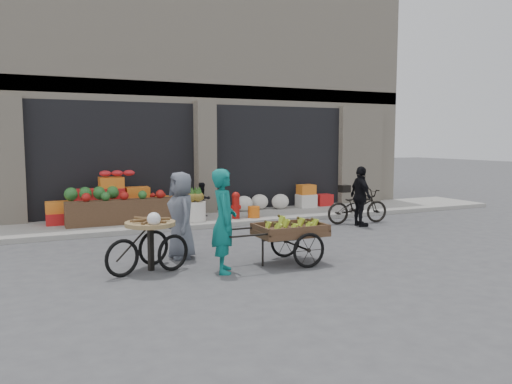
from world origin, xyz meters
name	(u,v)px	position (x,y,z in m)	size (l,w,h in m)	color
ground	(288,251)	(0.00, 0.00, 0.00)	(80.00, 80.00, 0.00)	#424244
sidewalk	(216,219)	(0.00, 4.10, 0.06)	(18.00, 2.20, 0.12)	gray
building	(175,105)	(0.00, 8.03, 3.37)	(14.00, 6.45, 7.00)	beige
fruit_display	(121,200)	(-2.48, 4.38, 0.67)	(3.10, 1.12, 1.24)	red
pineapple_bin	(195,211)	(-0.75, 3.60, 0.37)	(0.52, 0.52, 0.50)	silver
fire_hydrant	(236,204)	(0.35, 3.55, 0.50)	(0.22, 0.22, 0.71)	#A5140F
orange_bucket	(254,212)	(0.85, 3.50, 0.27)	(0.32, 0.32, 0.30)	orange
right_bay_goods	(290,199)	(2.61, 4.70, 0.41)	(3.35, 0.60, 0.70)	silver
seated_person	(203,200)	(-0.35, 4.20, 0.58)	(0.45, 0.35, 0.93)	black
banana_cart	(288,229)	(-0.47, -0.87, 0.63)	(2.08, 0.93, 0.87)	brown
vendor_woman	(224,221)	(-1.71, -0.95, 0.86)	(0.63, 0.41, 1.73)	#0E6F67
tricycle_cart	(150,238)	(-2.81, -0.34, 0.57)	(1.44, 1.09, 0.95)	#9E7F51
vendor_grey	(181,215)	(-2.07, 0.32, 0.81)	(0.79, 0.51, 1.61)	slate
bicycle	(357,206)	(3.24, 2.15, 0.45)	(0.60, 1.72, 0.90)	black
cyclist	(361,196)	(3.04, 1.75, 0.77)	(0.90, 0.37, 1.53)	black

